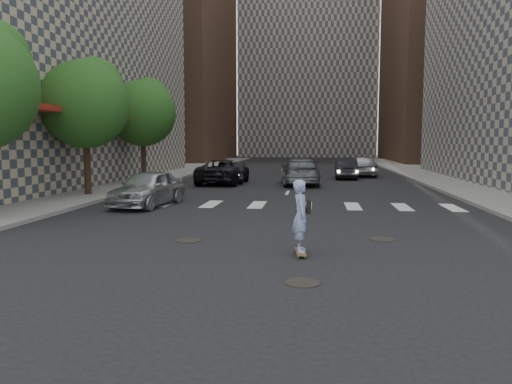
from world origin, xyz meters
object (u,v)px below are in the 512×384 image
skateboarder (301,216)px  traffic_car_a (233,172)px  traffic_car_c (224,172)px  traffic_car_d (362,166)px  tree_b (87,100)px  traffic_car_e (346,169)px  tree_c (144,110)px  silver_sedan (148,188)px  traffic_car_b (300,172)px

skateboarder → traffic_car_a: bearing=98.7°
traffic_car_c → traffic_car_d: (9.27, 7.74, 0.04)m
tree_b → skateboarder: tree_b is taller
skateboarder → traffic_car_d: (3.86, 26.90, -0.14)m
skateboarder → traffic_car_e: (2.50, 24.15, -0.26)m
tree_c → tree_b: bearing=-90.0°
skateboarder → silver_sedan: 10.57m
silver_sedan → traffic_car_e: (9.10, 15.90, -0.07)m
traffic_car_a → traffic_car_e: (7.44, 4.00, 0.03)m
skateboarder → silver_sedan: skateboarder is taller
traffic_car_e → skateboarder: bearing=84.4°
traffic_car_b → traffic_car_d: bearing=-124.8°
traffic_car_d → traffic_car_e: bearing=59.6°
traffic_car_b → traffic_car_c: (-4.81, 0.10, -0.04)m
traffic_car_a → traffic_car_d: bearing=-148.3°
skateboarder → traffic_car_d: skateboarder is taller
traffic_car_b → traffic_car_d: size_ratio=1.18×
traffic_car_c → traffic_car_e: bearing=-144.7°
traffic_car_b → traffic_car_e: traffic_car_b is taller
tree_b → tree_c: (0.00, 8.00, 0.00)m
traffic_car_e → tree_c: bearing=20.8°
tree_c → traffic_car_e: size_ratio=1.57×
tree_b → traffic_car_e: (13.05, 12.86, -3.96)m
tree_b → traffic_car_b: tree_b is taller
traffic_car_d → traffic_car_a: bearing=33.4°
traffic_car_d → traffic_car_e: 3.07m
tree_c → traffic_car_c: 6.44m
tree_b → traffic_car_a: 11.22m
tree_b → skateboarder: bearing=-46.9°
tree_b → traffic_car_e: size_ratio=1.57×
tree_c → traffic_car_d: bearing=27.9°
tree_b → silver_sedan: (3.95, -3.03, -3.89)m
tree_c → traffic_car_a: 6.94m
silver_sedan → traffic_car_d: size_ratio=0.93×
tree_b → silver_sedan: tree_b is taller
traffic_car_c → traffic_car_e: traffic_car_c is taller
tree_b → traffic_car_b: size_ratio=1.18×
traffic_car_a → tree_b: bearing=51.8°
traffic_car_d → traffic_car_e: (-1.36, -2.75, -0.12)m
traffic_car_a → traffic_car_d: traffic_car_d is taller
traffic_car_b → traffic_car_e: size_ratio=1.34×
skateboarder → traffic_car_a: 20.75m
traffic_car_a → traffic_car_b: (4.34, -1.10, 0.15)m
silver_sedan → traffic_car_c: size_ratio=0.80×
skateboarder → traffic_car_b: 19.06m
tree_b → traffic_car_d: size_ratio=1.39×
traffic_car_a → tree_c: bearing=2.9°
traffic_car_b → traffic_car_e: (3.10, 5.10, -0.12)m
silver_sedan → traffic_car_e: silver_sedan is taller
tree_c → traffic_car_a: (5.61, 0.86, -3.98)m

